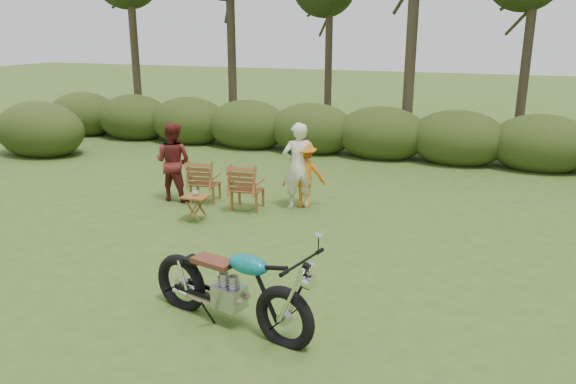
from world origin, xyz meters
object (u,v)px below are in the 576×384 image
(adult_b, at_px, (175,199))
(child, at_px, (304,206))
(motorcycle, at_px, (230,324))
(adult_a, at_px, (298,208))
(lawn_chair_right, at_px, (248,209))
(side_table, at_px, (196,208))
(cup, at_px, (196,193))
(lawn_chair_left, at_px, (206,201))

(adult_b, xyz_separation_m, child, (2.65, 0.50, 0.00))
(motorcycle, bearing_deg, adult_a, 113.00)
(motorcycle, relative_size, lawn_chair_right, 2.42)
(lawn_chair_right, relative_size, adult_b, 0.57)
(motorcycle, distance_m, adult_a, 4.61)
(adult_a, height_order, child, adult_a)
(side_table, relative_size, adult_b, 0.30)
(motorcycle, distance_m, lawn_chair_right, 4.47)
(side_table, height_order, cup, cup)
(adult_a, height_order, adult_b, adult_a)
(side_table, height_order, child, child)
(side_table, distance_m, cup, 0.29)
(lawn_chair_right, height_order, adult_b, adult_b)
(adult_b, bearing_deg, adult_a, -172.03)
(side_table, bearing_deg, adult_a, 43.11)
(child, bearing_deg, cup, 19.27)
(lawn_chair_right, bearing_deg, child, -156.68)
(lawn_chair_right, xyz_separation_m, lawn_chair_left, (-1.02, 0.16, 0.00))
(side_table, relative_size, adult_a, 0.28)
(cup, bearing_deg, lawn_chair_left, 110.71)
(motorcycle, bearing_deg, side_table, 138.95)
(cup, bearing_deg, child, 43.43)
(lawn_chair_left, bearing_deg, cup, 102.00)
(adult_b, bearing_deg, motorcycle, 128.24)
(lawn_chair_right, relative_size, cup, 8.02)
(lawn_chair_right, xyz_separation_m, adult_b, (-1.66, 0.03, 0.00))
(child, bearing_deg, adult_b, -13.47)
(side_table, bearing_deg, lawn_chair_left, 110.62)
(lawn_chair_right, distance_m, child, 1.12)
(adult_b, distance_m, child, 2.70)
(lawn_chair_right, height_order, side_table, side_table)
(child, bearing_deg, motorcycle, 73.89)
(cup, height_order, adult_a, adult_a)
(cup, xyz_separation_m, adult_a, (1.50, 1.36, -0.53))
(lawn_chair_left, xyz_separation_m, child, (2.01, 0.38, 0.00))
(motorcycle, bearing_deg, lawn_chair_right, 125.33)
(adult_a, bearing_deg, cup, 5.25)
(lawn_chair_right, xyz_separation_m, cup, (-0.60, -0.96, 0.53))
(lawn_chair_right, relative_size, child, 0.70)
(side_table, distance_m, adult_a, 2.05)
(side_table, xyz_separation_m, adult_a, (1.49, 1.39, -0.24))
(lawn_chair_right, xyz_separation_m, child, (0.99, 0.53, 0.00))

